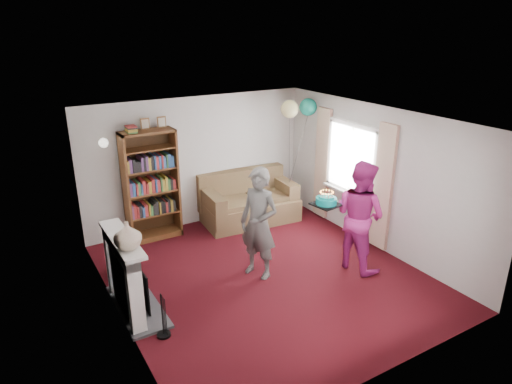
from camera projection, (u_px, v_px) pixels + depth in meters
ground at (266, 276)px, 7.23m from camera, size 5.00×5.00×0.00m
wall_back at (198, 161)px, 8.81m from camera, size 4.50×0.02×2.50m
wall_left at (113, 237)px, 5.71m from camera, size 0.02×5.00×2.50m
wall_right at (377, 178)px, 7.88m from camera, size 0.02×5.00×2.50m
ceiling at (267, 119)px, 6.35m from camera, size 4.50×5.00×0.01m
fireplace at (128, 278)px, 6.21m from camera, size 0.55×1.80×1.12m
window_bay at (351, 172)px, 8.35m from camera, size 0.14×2.02×2.20m
wall_sconce at (103, 143)px, 7.64m from camera, size 0.16×0.23×0.16m
bookcase at (151, 186)px, 8.25m from camera, size 0.96×0.42×2.23m
sofa at (248, 203)px, 9.19m from camera, size 1.86×0.99×0.99m
wicker_basket at (123, 264)px, 7.26m from camera, size 0.41×0.41×0.37m
person_striped at (259, 224)px, 6.98m from camera, size 0.66×0.76×1.77m
person_magenta at (360, 216)px, 7.22m from camera, size 0.81×0.97×1.80m
birthday_cake at (326, 201)px, 7.13m from camera, size 0.39×0.39×0.22m
balloons at (299, 108)px, 8.80m from camera, size 0.78×0.34×1.70m
mantel_vase at (127, 235)px, 5.64m from camera, size 0.40×0.40×0.36m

